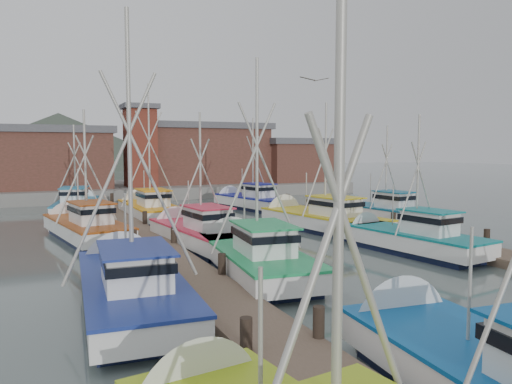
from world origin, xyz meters
name	(u,v)px	position (x,y,z in m)	size (l,w,h in m)	color
ground	(327,259)	(0.00, 0.00, 0.00)	(260.00, 260.00, 0.00)	#43514F
dock_left	(159,251)	(-7.00, 4.04, 0.21)	(2.30, 46.00, 1.50)	brown
dock_right	(390,232)	(7.00, 4.04, 0.21)	(2.30, 46.00, 1.50)	brown
quay	(152,189)	(0.00, 37.00, 0.60)	(44.00, 16.00, 1.20)	gray
shed_left	(47,157)	(-11.00, 35.00, 4.34)	(12.72, 8.48, 6.20)	brown
shed_center	(202,153)	(6.00, 37.00, 4.69)	(14.84, 9.54, 6.90)	brown
shed_right	(295,159)	(17.00, 34.00, 3.84)	(8.48, 6.36, 5.20)	brown
lookout_tower	(140,145)	(-2.00, 33.00, 5.55)	(3.60, 3.60, 8.50)	maroon
distant_hills	(30,168)	(-12.76, 122.59, 0.00)	(175.00, 140.00, 42.00)	#404B3E
boat_0	(506,382)	(-4.26, -13.07, 0.68)	(3.80, 9.78, 8.70)	#0F1634
boat_4	(251,256)	(-4.19, -0.68, 0.68)	(3.88, 9.61, 9.56)	#0F1634
boat_5	(406,239)	(4.48, -0.19, 0.68)	(3.59, 8.45, 7.44)	#0F1634
boat_6	(130,285)	(-9.66, -3.16, 0.69)	(4.20, 9.78, 10.26)	#0F1634
boat_8	(196,233)	(-4.60, 5.74, 0.68)	(3.58, 8.94, 7.74)	#0F1634
boat_9	(317,219)	(4.06, 7.65, 0.68)	(4.54, 10.24, 8.90)	#0F1634
boat_10	(84,227)	(-9.85, 10.37, 0.68)	(4.35, 9.57, 8.12)	#0F1634
boat_11	(379,212)	(9.87, 8.80, 0.68)	(3.50, 8.30, 7.39)	#0F1634
boat_12	(148,209)	(-4.67, 17.31, 0.69)	(4.23, 9.46, 10.66)	#0F1634
boat_13	(248,201)	(4.52, 19.69, 0.68)	(4.32, 9.04, 8.44)	#0F1634
boat_14	(77,206)	(-9.27, 21.80, 0.68)	(4.39, 9.27, 7.73)	#0F1634
gull_far	(314,80)	(0.27, 1.79, 8.53)	(1.55, 0.65, 0.24)	gray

